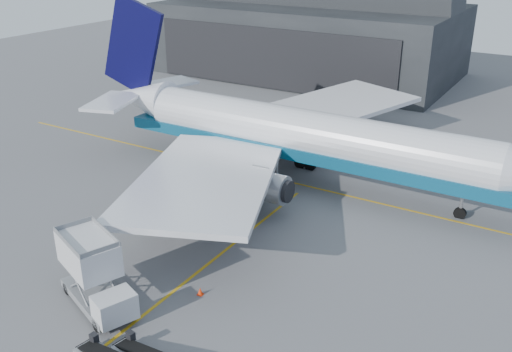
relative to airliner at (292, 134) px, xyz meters
The scene contains 7 objects.
ground 21.54m from the airliner, 83.89° to the right, with size 200.00×200.00×0.00m, color #565659.
taxi_lines 9.80m from the airliner, 74.74° to the right, with size 80.00×42.12×0.02m.
hangar 48.54m from the airliner, 114.15° to the left, with size 50.00×28.30×28.00m.
airliner is the anchor object (origin of this frame).
catering_truck 26.18m from the airliner, 92.72° to the right, with size 7.63×5.06×4.93m.
pushback_tug 10.91m from the airliner, 93.84° to the right, with size 4.26×3.20×1.76m.
traffic_cone 22.35m from the airliner, 79.19° to the right, with size 0.40×0.40×0.58m.
Camera 1 is at (22.62, -27.43, 23.73)m, focal length 40.00 mm.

